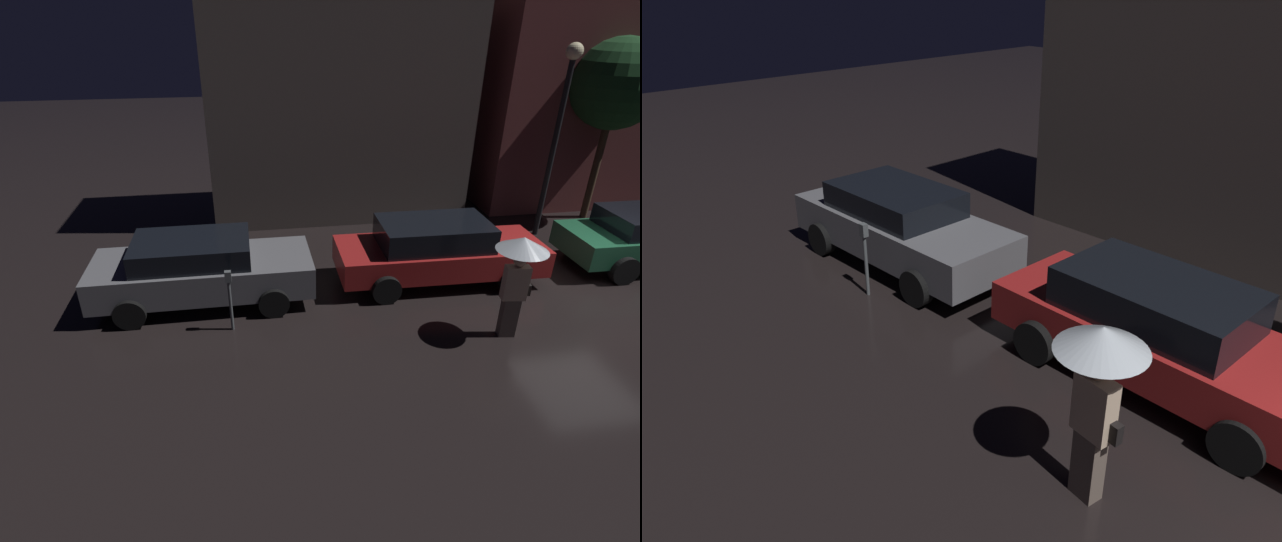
% 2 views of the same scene
% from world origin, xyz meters
% --- Properties ---
extents(building_facade_left, '(7.36, 3.00, 6.71)m').
position_xyz_m(building_facade_left, '(-4.72, 6.50, 3.36)').
color(building_facade_left, '#564C47').
rests_on(building_facade_left, ground).
extents(parked_car_grey, '(4.57, 1.96, 1.45)m').
position_xyz_m(parked_car_grey, '(-8.55, 1.34, 0.77)').
color(parked_car_grey, slate).
rests_on(parked_car_grey, ground).
extents(parked_car_red, '(4.71, 1.88, 1.46)m').
position_xyz_m(parked_car_red, '(-3.28, 1.45, 0.76)').
color(parked_car_red, maroon).
rests_on(parked_car_red, ground).
extents(pedestrian_with_umbrella, '(0.93, 0.93, 2.07)m').
position_xyz_m(pedestrian_with_umbrella, '(-2.70, -0.89, 1.56)').
color(pedestrian_with_umbrella, '#66564C').
rests_on(pedestrian_with_umbrella, ground).
extents(parking_meter, '(0.12, 0.10, 1.30)m').
position_xyz_m(parking_meter, '(-7.94, 0.11, 0.80)').
color(parking_meter, '#4C5154').
rests_on(parking_meter, ground).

